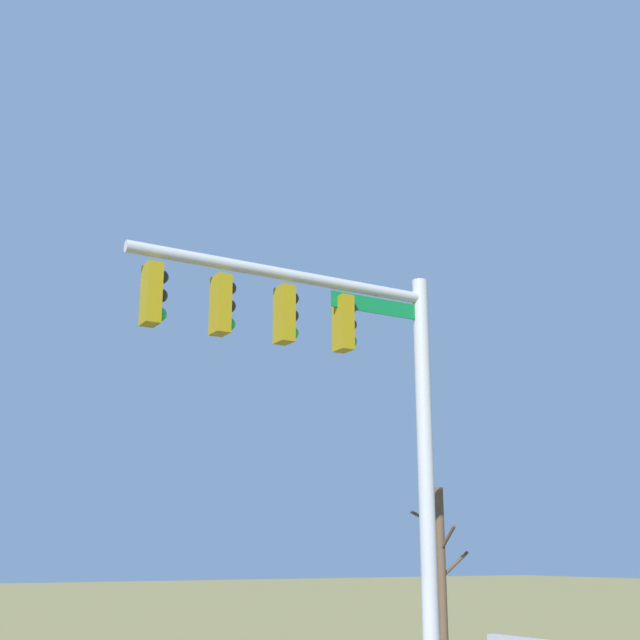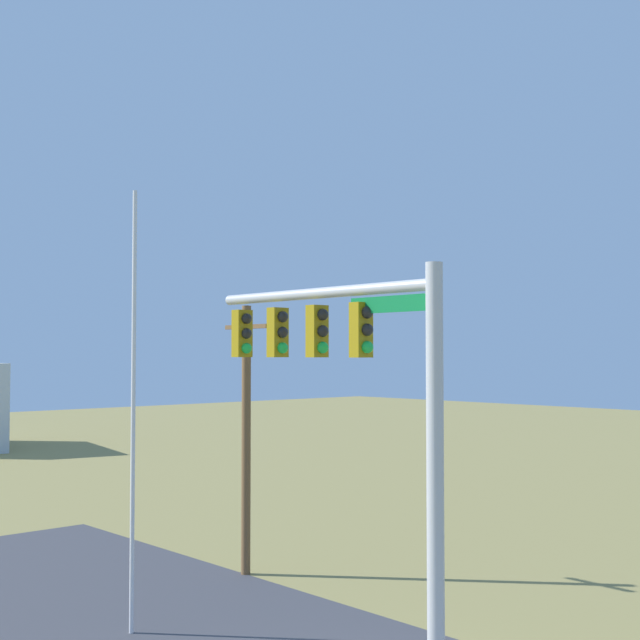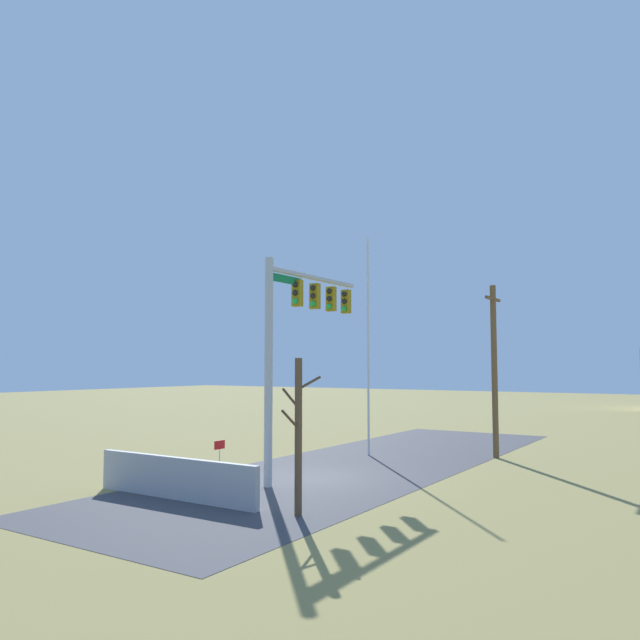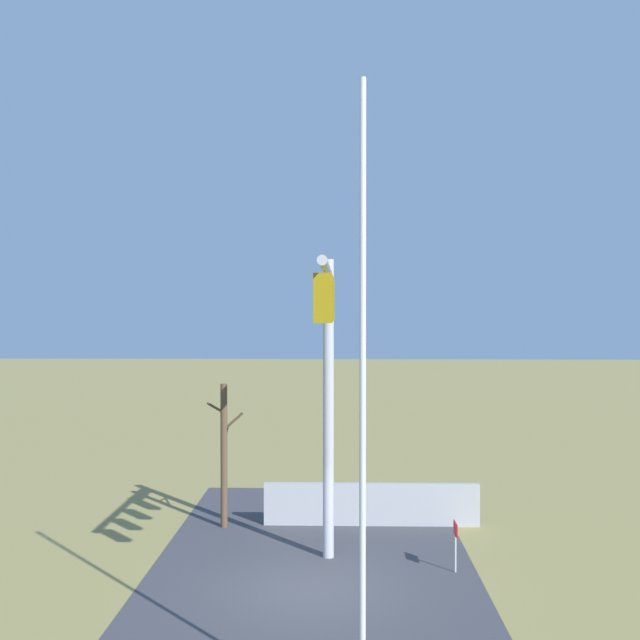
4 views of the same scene
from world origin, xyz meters
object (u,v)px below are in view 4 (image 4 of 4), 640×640
Objects in this scene: signal_mast at (327,349)px; bare_tree at (224,454)px; flagpole at (363,405)px; open_sign at (456,535)px.

signal_mast reaches higher than bare_tree.
flagpole is 11.89m from bare_tree.
signal_mast is 6.28m from bare_tree.
bare_tree reaches higher than open_sign.
bare_tree is 3.45× the size of open_sign.
bare_tree is at bearing 35.16° from signal_mast.
flagpole is 8.12× the size of open_sign.
signal_mast is at bearing 5.68° from flagpole.
flagpole reaches higher than signal_mast.
signal_mast is 6.61m from flagpole.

